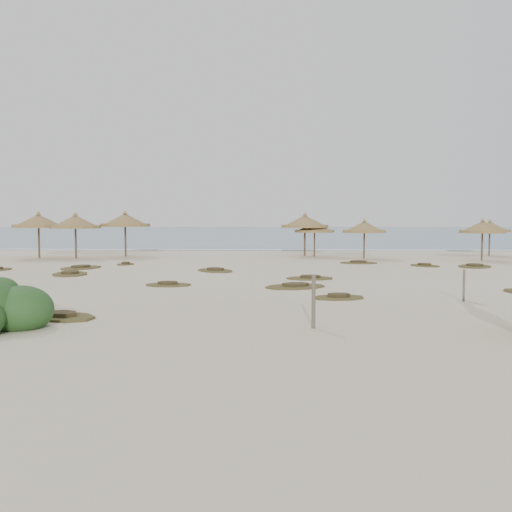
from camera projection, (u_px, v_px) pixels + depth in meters
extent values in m
plane|color=beige|center=(235.00, 296.00, 19.06)|extent=(160.00, 160.00, 0.00)
cube|color=#265074|center=(270.00, 232.00, 93.82)|extent=(200.00, 100.00, 0.01)
cube|color=white|center=(260.00, 250.00, 44.98)|extent=(70.00, 0.60, 0.01)
cylinder|color=brown|center=(76.00, 241.00, 35.80)|extent=(0.12, 0.12, 2.18)
cylinder|color=olive|center=(75.00, 227.00, 35.74)|extent=(3.94, 3.94, 0.19)
cone|color=olive|center=(75.00, 221.00, 35.72)|extent=(3.81, 3.81, 0.78)
cone|color=olive|center=(75.00, 214.00, 35.68)|extent=(0.37, 0.37, 0.23)
cylinder|color=brown|center=(39.00, 241.00, 36.17)|extent=(0.13, 0.13, 2.23)
cylinder|color=olive|center=(39.00, 226.00, 36.11)|extent=(3.95, 3.95, 0.19)
cone|color=olive|center=(38.00, 221.00, 36.08)|extent=(3.82, 3.82, 0.80)
cone|color=olive|center=(38.00, 213.00, 36.05)|extent=(0.38, 0.38, 0.23)
cylinder|color=brown|center=(125.00, 239.00, 37.59)|extent=(0.13, 0.13, 2.27)
cylinder|color=olive|center=(125.00, 225.00, 37.52)|extent=(4.29, 4.29, 0.19)
cone|color=olive|center=(125.00, 220.00, 37.50)|extent=(4.15, 4.15, 0.81)
cone|color=olive|center=(125.00, 212.00, 37.46)|extent=(0.39, 0.39, 0.24)
cylinder|color=brown|center=(305.00, 240.00, 37.93)|extent=(0.12, 0.12, 2.18)
cylinder|color=olive|center=(305.00, 226.00, 37.87)|extent=(3.84, 3.84, 0.19)
cone|color=olive|center=(305.00, 221.00, 37.85)|extent=(3.72, 3.72, 0.78)
cone|color=olive|center=(305.00, 214.00, 37.81)|extent=(0.37, 0.37, 0.23)
cylinder|color=brown|center=(314.00, 243.00, 37.71)|extent=(0.10, 0.10, 1.83)
cylinder|color=olive|center=(315.00, 231.00, 37.66)|extent=(2.93, 2.93, 0.16)
cone|color=olive|center=(315.00, 227.00, 37.64)|extent=(2.83, 2.83, 0.65)
cone|color=olive|center=(315.00, 221.00, 37.61)|extent=(0.31, 0.31, 0.19)
cylinder|color=brown|center=(364.00, 244.00, 35.64)|extent=(0.11, 0.11, 1.88)
cylinder|color=olive|center=(364.00, 231.00, 35.59)|extent=(3.01, 3.01, 0.16)
cone|color=olive|center=(364.00, 227.00, 35.57)|extent=(2.91, 2.91, 0.67)
cone|color=olive|center=(364.00, 220.00, 35.54)|extent=(0.32, 0.32, 0.20)
cylinder|color=brown|center=(482.00, 245.00, 34.16)|extent=(0.11, 0.11, 1.90)
cylinder|color=olive|center=(482.00, 232.00, 34.10)|extent=(3.48, 3.48, 0.16)
cone|color=olive|center=(483.00, 227.00, 34.08)|extent=(3.37, 3.37, 0.68)
cone|color=olive|center=(483.00, 220.00, 34.05)|extent=(0.33, 0.33, 0.20)
cylinder|color=brown|center=(489.00, 242.00, 38.24)|extent=(0.11, 0.11, 1.84)
cylinder|color=olive|center=(490.00, 231.00, 38.19)|extent=(3.07, 3.07, 0.16)
cone|color=olive|center=(490.00, 226.00, 38.17)|extent=(2.97, 2.97, 0.66)
cone|color=olive|center=(490.00, 221.00, 38.14)|extent=(0.32, 0.32, 0.19)
cylinder|color=brown|center=(314.00, 302.00, 13.48)|extent=(0.12, 0.12, 1.28)
cylinder|color=brown|center=(464.00, 285.00, 17.77)|extent=(0.09, 0.09, 1.00)
ellipsoid|color=#305825|center=(21.00, 310.00, 13.58)|extent=(1.54, 1.54, 1.16)
ellipsoid|color=#305825|center=(20.00, 310.00, 14.18)|extent=(1.16, 1.16, 0.87)
ellipsoid|color=#305825|center=(0.00, 290.00, 13.77)|extent=(0.87, 0.87, 0.65)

